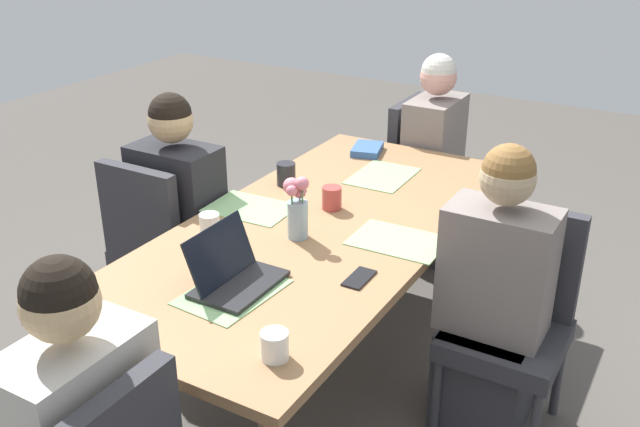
% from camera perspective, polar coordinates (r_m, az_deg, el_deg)
% --- Properties ---
extents(ground_plane, '(10.00, 10.00, 0.00)m').
position_cam_1_polar(ground_plane, '(3.34, -0.00, -12.31)').
color(ground_plane, '#4C4742').
extents(dining_table, '(2.17, 1.00, 0.73)m').
position_cam_1_polar(dining_table, '(2.99, -0.00, -2.08)').
color(dining_table, olive).
rests_on(dining_table, ground_plane).
extents(chair_head_right_left_near, '(0.44, 0.44, 0.90)m').
position_cam_1_polar(chair_head_right_left_near, '(4.24, 8.22, 3.45)').
color(chair_head_right_left_near, '#2D2D33').
rests_on(chair_head_right_left_near, ground_plane).
extents(person_head_right_left_near, '(0.40, 0.36, 1.19)m').
position_cam_1_polar(person_head_right_left_near, '(4.15, 8.87, 3.36)').
color(person_head_right_left_near, '#2D2D33').
rests_on(person_head_right_left_near, ground_plane).
extents(chair_far_left_far, '(0.44, 0.44, 0.90)m').
position_cam_1_polar(chair_far_left_far, '(3.43, -12.54, -2.12)').
color(chair_far_left_far, '#2D2D33').
rests_on(chair_far_left_far, ground_plane).
extents(person_far_left_far, '(0.36, 0.40, 1.19)m').
position_cam_1_polar(person_far_left_far, '(3.43, -11.01, -1.46)').
color(person_far_left_far, '#2D2D33').
rests_on(person_far_left_far, ground_plane).
extents(chair_near_right_near, '(0.44, 0.44, 0.90)m').
position_cam_1_polar(chair_near_right_near, '(2.92, 15.04, -7.50)').
color(chair_near_right_near, '#2D2D33').
rests_on(chair_near_right_near, ground_plane).
extents(person_near_right_near, '(0.36, 0.40, 1.19)m').
position_cam_1_polar(person_near_right_near, '(2.85, 13.52, -7.46)').
color(person_near_right_near, '#2D2D33').
rests_on(person_near_right_near, ground_plane).
extents(flower_vase, '(0.09, 0.11, 0.26)m').
position_cam_1_polar(flower_vase, '(2.80, -1.85, 0.50)').
color(flower_vase, '#8EA8B7').
rests_on(flower_vase, dining_table).
extents(placemat_head_right_left_near, '(0.37, 0.27, 0.00)m').
position_cam_1_polar(placemat_head_right_left_near, '(3.47, 4.98, 2.98)').
color(placemat_head_right_left_near, '#7FAD70').
rests_on(placemat_head_right_left_near, dining_table).
extents(placemat_head_left_left_mid, '(0.38, 0.28, 0.00)m').
position_cam_1_polar(placemat_head_left_left_mid, '(2.50, -6.97, -6.21)').
color(placemat_head_left_left_mid, '#7FAD70').
rests_on(placemat_head_left_left_mid, dining_table).
extents(placemat_far_left_far, '(0.28, 0.37, 0.00)m').
position_cam_1_polar(placemat_far_left_far, '(3.12, -5.54, 0.43)').
color(placemat_far_left_far, '#7FAD70').
rests_on(placemat_far_left_far, dining_table).
extents(placemat_near_right_near, '(0.27, 0.37, 0.00)m').
position_cam_1_polar(placemat_near_right_near, '(2.84, 6.20, -2.16)').
color(placemat_near_right_near, '#7FAD70').
rests_on(placemat_near_right_near, dining_table).
extents(laptop_head_left_left_mid, '(0.32, 0.22, 0.21)m').
position_cam_1_polar(laptop_head_left_left_mid, '(2.52, -6.89, -4.84)').
color(laptop_head_left_left_mid, black).
rests_on(laptop_head_left_left_mid, dining_table).
extents(coffee_mug_near_left, '(0.09, 0.09, 0.11)m').
position_cam_1_polar(coffee_mug_near_left, '(3.34, -2.70, 3.14)').
color(coffee_mug_near_left, '#232328').
rests_on(coffee_mug_near_left, dining_table).
extents(coffee_mug_near_right, '(0.08, 0.08, 0.10)m').
position_cam_1_polar(coffee_mug_near_right, '(3.09, 0.94, 1.24)').
color(coffee_mug_near_right, '#AD3D38').
rests_on(coffee_mug_near_right, dining_table).
extents(coffee_mug_centre_left, '(0.08, 0.08, 0.10)m').
position_cam_1_polar(coffee_mug_centre_left, '(2.86, -8.74, -1.01)').
color(coffee_mug_centre_left, white).
rests_on(coffee_mug_centre_left, dining_table).
extents(coffee_mug_centre_right, '(0.08, 0.08, 0.09)m').
position_cam_1_polar(coffee_mug_centre_right, '(2.15, -3.62, -10.40)').
color(coffee_mug_centre_right, white).
rests_on(coffee_mug_centre_right, dining_table).
extents(book_red_cover, '(0.23, 0.19, 0.04)m').
position_cam_1_polar(book_red_cover, '(3.78, 3.77, 5.10)').
color(book_red_cover, '#335693').
rests_on(book_red_cover, dining_table).
extents(phone_black, '(0.15, 0.07, 0.01)m').
position_cam_1_polar(phone_black, '(2.56, 3.13, -5.14)').
color(phone_black, black).
rests_on(phone_black, dining_table).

